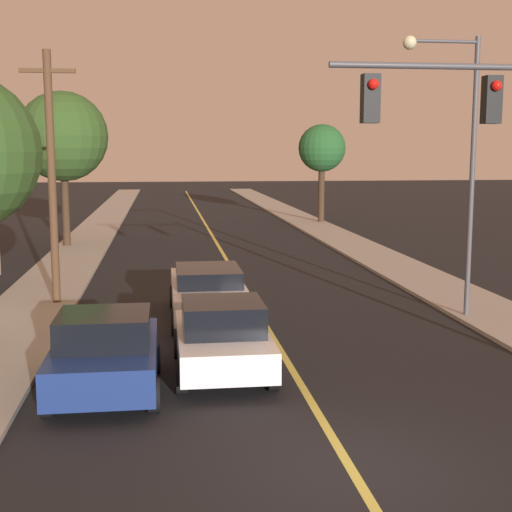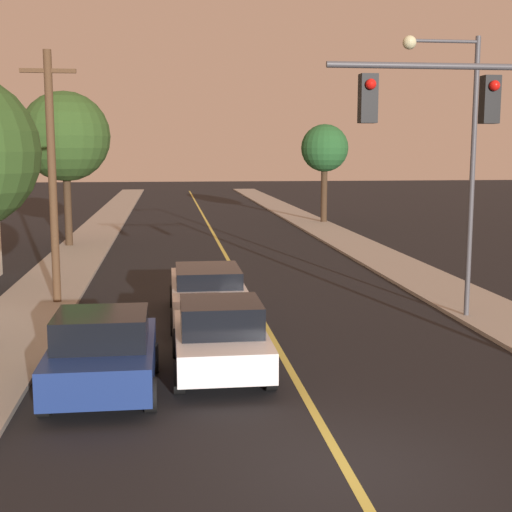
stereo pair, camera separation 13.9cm
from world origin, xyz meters
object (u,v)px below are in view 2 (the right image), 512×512
streetlamp_right (457,140)px  traffic_signal_mast (507,149)px  utility_pole_left (52,173)px  car_outer_lane_front (103,353)px  car_near_lane_second (208,292)px  tree_right_near (325,149)px  tree_left_far (65,137)px  car_near_lane_front (220,337)px

streetlamp_right → traffic_signal_mast: bearing=-102.6°
streetlamp_right → utility_pole_left: size_ratio=1.01×
car_outer_lane_front → utility_pole_left: bearing=104.3°
car_near_lane_second → car_outer_lane_front: 6.17m
car_near_lane_second → utility_pole_left: 6.00m
car_near_lane_second → tree_right_near: 27.52m
tree_right_near → traffic_signal_mast: bearing=-96.2°
tree_left_far → car_near_lane_front: bearing=-74.2°
traffic_signal_mast → tree_left_far: (-11.30, 21.86, 0.62)m
car_near_lane_second → traffic_signal_mast: size_ratio=0.80×
car_near_lane_front → car_outer_lane_front: car_outer_lane_front is taller
car_near_lane_second → traffic_signal_mast: traffic_signal_mast is taller
tree_left_far → traffic_signal_mast: bearing=-62.7°
car_near_lane_front → tree_left_far: tree_left_far is taller
car_near_lane_second → tree_left_far: (-5.82, 15.81, 4.50)m
car_outer_lane_front → car_near_lane_front: bearing=21.9°
car_near_lane_front → utility_pole_left: 9.10m
car_near_lane_front → car_near_lane_second: (-0.00, 4.77, 0.01)m
car_outer_lane_front → tree_right_near: 33.63m
car_near_lane_second → streetlamp_right: 7.88m
traffic_signal_mast → tree_left_far: bearing=117.3°
car_near_lane_front → traffic_signal_mast: 6.84m
tree_left_far → car_outer_lane_front: bearing=-80.8°
traffic_signal_mast → tree_right_near: size_ratio=1.02×
car_outer_lane_front → car_near_lane_second: bearing=67.7°
streetlamp_right → tree_right_near: size_ratio=1.21×
car_near_lane_second → car_outer_lane_front: car_outer_lane_front is taller
traffic_signal_mast → car_outer_lane_front: bearing=177.5°
car_outer_lane_front → tree_left_far: tree_left_far is taller
car_near_lane_front → car_near_lane_second: car_near_lane_front is taller
car_near_lane_second → tree_left_far: bearing=110.2°
car_outer_lane_front → traffic_signal_mast: (7.82, -0.35, 3.88)m
traffic_signal_mast → tree_left_far: 24.62m
car_near_lane_front → tree_right_near: 32.03m
streetlamp_right → tree_right_near: bearing=85.1°
traffic_signal_mast → tree_left_far: tree_left_far is taller
traffic_signal_mast → streetlamp_right: bearing=77.4°
car_near_lane_front → car_outer_lane_front: (-2.34, -0.94, 0.01)m
car_near_lane_front → tree_right_near: tree_right_near is taller
tree_right_near → car_near_lane_second: bearing=-109.2°
tree_right_near → streetlamp_right: bearing=-94.9°
streetlamp_right → tree_left_far: 20.73m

